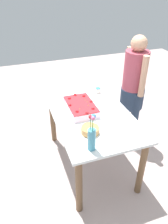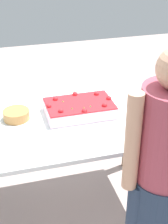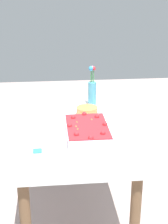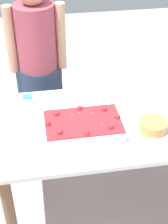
# 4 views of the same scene
# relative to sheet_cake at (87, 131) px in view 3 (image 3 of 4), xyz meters

# --- Properties ---
(ground_plane) EXTENTS (8.00, 8.00, 0.00)m
(ground_plane) POSITION_rel_sheet_cake_xyz_m (0.11, 0.09, -0.80)
(ground_plane) COLOR #AD9993
(dining_table) EXTENTS (1.35, 0.84, 0.76)m
(dining_table) POSITION_rel_sheet_cake_xyz_m (0.11, 0.09, -0.17)
(dining_table) COLOR white
(dining_table) RESTS_ON ground_plane
(sheet_cake) EXTENTS (0.47, 0.30, 0.11)m
(sheet_cake) POSITION_rel_sheet_cake_xyz_m (0.00, 0.00, 0.00)
(sheet_cake) COLOR white
(sheet_cake) RESTS_ON dining_table
(serving_plate_with_slice) EXTENTS (0.19, 0.19, 0.07)m
(serving_plate_with_slice) POSITION_rel_sheet_cake_xyz_m (-0.33, 0.35, -0.02)
(serving_plate_with_slice) COLOR white
(serving_plate_with_slice) RESTS_ON dining_table
(cake_knife) EXTENTS (0.22, 0.08, 0.00)m
(cake_knife) POSITION_rel_sheet_cake_xyz_m (0.40, 0.22, -0.04)
(cake_knife) COLOR silver
(cake_knife) RESTS_ON dining_table
(flower_vase) EXTENTS (0.07, 0.07, 0.37)m
(flower_vase) POSITION_rel_sheet_cake_xyz_m (0.66, -0.12, 0.09)
(flower_vase) COLOR teal
(flower_vase) RESTS_ON dining_table
(fruit_bowl) EXTENTS (0.18, 0.18, 0.06)m
(fruit_bowl) POSITION_rel_sheet_cake_xyz_m (0.43, -0.05, -0.01)
(fruit_bowl) COLOR #BC8144
(fruit_bowl) RESTS_ON dining_table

